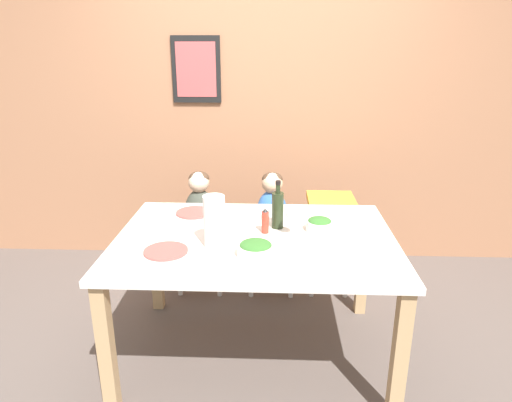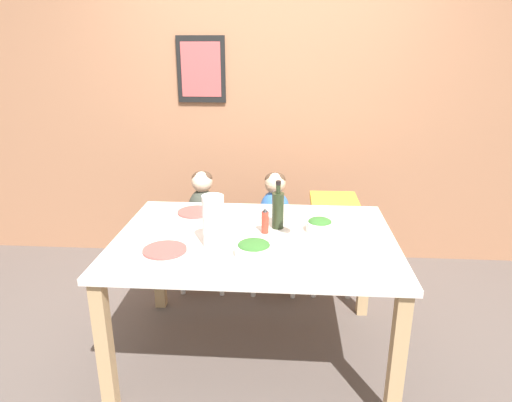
{
  "view_description": "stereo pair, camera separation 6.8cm",
  "coord_description": "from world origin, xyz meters",
  "px_view_note": "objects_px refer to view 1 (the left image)",
  "views": [
    {
      "loc": [
        0.1,
        -2.33,
        1.78
      ],
      "look_at": [
        0.0,
        0.08,
        0.95
      ],
      "focal_mm": 32.0,
      "sensor_mm": 36.0,
      "label": 1
    },
    {
      "loc": [
        0.17,
        -2.33,
        1.78
      ],
      "look_at": [
        0.0,
        0.08,
        0.95
      ],
      "focal_mm": 32.0,
      "sensor_mm": 36.0,
      "label": 2
    }
  ],
  "objects_px": {
    "paper_towel_roll": "(214,222)",
    "salad_bowl_large": "(256,249)",
    "chair_far_left": "(201,241)",
    "person_child_left": "(200,202)",
    "wine_bottle": "(278,209)",
    "wine_glass_near": "(292,214)",
    "chair_right_highchair": "(330,219)",
    "chair_far_center": "(271,242)",
    "person_child_center": "(272,203)",
    "salad_bowl_small": "(319,224)",
    "dinner_plate_front_left": "(166,251)",
    "dinner_plate_back_left": "(194,213)"
  },
  "relations": [
    {
      "from": "salad_bowl_large",
      "to": "salad_bowl_small",
      "type": "relative_size",
      "value": 1.22
    },
    {
      "from": "salad_bowl_large",
      "to": "chair_far_left",
      "type": "bearing_deg",
      "value": 113.39
    },
    {
      "from": "paper_towel_roll",
      "to": "salad_bowl_large",
      "type": "distance_m",
      "value": 0.26
    },
    {
      "from": "chair_far_center",
      "to": "dinner_plate_front_left",
      "type": "bearing_deg",
      "value": -117.47
    },
    {
      "from": "chair_right_highchair",
      "to": "salad_bowl_large",
      "type": "xyz_separation_m",
      "value": [
        -0.5,
        -1.06,
        0.24
      ]
    },
    {
      "from": "chair_far_center",
      "to": "wine_bottle",
      "type": "xyz_separation_m",
      "value": [
        0.04,
        -0.67,
        0.51
      ]
    },
    {
      "from": "wine_glass_near",
      "to": "person_child_center",
      "type": "bearing_deg",
      "value": 98.36
    },
    {
      "from": "chair_far_left",
      "to": "salad_bowl_small",
      "type": "xyz_separation_m",
      "value": [
        0.81,
        -0.71,
        0.43
      ]
    },
    {
      "from": "chair_far_center",
      "to": "wine_glass_near",
      "type": "relative_size",
      "value": 2.55
    },
    {
      "from": "person_child_center",
      "to": "salad_bowl_large",
      "type": "bearing_deg",
      "value": -94.02
    },
    {
      "from": "wine_bottle",
      "to": "wine_glass_near",
      "type": "height_order",
      "value": "wine_bottle"
    },
    {
      "from": "wine_glass_near",
      "to": "wine_bottle",
      "type": "bearing_deg",
      "value": 124.34
    },
    {
      "from": "person_child_left",
      "to": "salad_bowl_large",
      "type": "xyz_separation_m",
      "value": [
        0.46,
        -1.06,
        0.13
      ]
    },
    {
      "from": "paper_towel_roll",
      "to": "dinner_plate_back_left",
      "type": "height_order",
      "value": "paper_towel_roll"
    },
    {
      "from": "wine_bottle",
      "to": "salad_bowl_small",
      "type": "xyz_separation_m",
      "value": [
        0.24,
        -0.04,
        -0.08
      ]
    },
    {
      "from": "wine_bottle",
      "to": "wine_glass_near",
      "type": "bearing_deg",
      "value": -55.66
    },
    {
      "from": "person_child_center",
      "to": "salad_bowl_large",
      "type": "xyz_separation_m",
      "value": [
        -0.07,
        -1.06,
        0.13
      ]
    },
    {
      "from": "salad_bowl_small",
      "to": "paper_towel_roll",
      "type": "bearing_deg",
      "value": -157.2
    },
    {
      "from": "chair_far_left",
      "to": "paper_towel_roll",
      "type": "relative_size",
      "value": 1.6
    },
    {
      "from": "chair_far_left",
      "to": "salad_bowl_large",
      "type": "xyz_separation_m",
      "value": [
        0.46,
        -1.06,
        0.43
      ]
    },
    {
      "from": "wine_glass_near",
      "to": "salad_bowl_large",
      "type": "bearing_deg",
      "value": -125.82
    },
    {
      "from": "chair_far_center",
      "to": "wine_bottle",
      "type": "height_order",
      "value": "wine_bottle"
    },
    {
      "from": "chair_far_left",
      "to": "person_child_center",
      "type": "bearing_deg",
      "value": 0.11
    },
    {
      "from": "chair_right_highchair",
      "to": "dinner_plate_back_left",
      "type": "height_order",
      "value": "dinner_plate_back_left"
    },
    {
      "from": "chair_right_highchair",
      "to": "dinner_plate_front_left",
      "type": "distance_m",
      "value": 1.43
    },
    {
      "from": "paper_towel_roll",
      "to": "dinner_plate_front_left",
      "type": "height_order",
      "value": "paper_towel_roll"
    },
    {
      "from": "person_child_left",
      "to": "wine_bottle",
      "type": "relative_size",
      "value": 1.65
    },
    {
      "from": "chair_right_highchair",
      "to": "paper_towel_roll",
      "type": "xyz_separation_m",
      "value": [
        -0.72,
        -0.95,
        0.34
      ]
    },
    {
      "from": "person_child_center",
      "to": "wine_bottle",
      "type": "xyz_separation_m",
      "value": [
        0.04,
        -0.68,
        0.2
      ]
    },
    {
      "from": "chair_right_highchair",
      "to": "dinner_plate_front_left",
      "type": "xyz_separation_m",
      "value": [
        -0.97,
        -1.03,
        0.21
      ]
    },
    {
      "from": "salad_bowl_small",
      "to": "dinner_plate_back_left",
      "type": "bearing_deg",
      "value": 162.02
    },
    {
      "from": "chair_far_left",
      "to": "salad_bowl_small",
      "type": "relative_size",
      "value": 2.85
    },
    {
      "from": "chair_far_left",
      "to": "chair_right_highchair",
      "type": "distance_m",
      "value": 0.98
    },
    {
      "from": "chair_far_center",
      "to": "person_child_center",
      "type": "relative_size",
      "value": 0.95
    },
    {
      "from": "paper_towel_roll",
      "to": "chair_far_left",
      "type": "bearing_deg",
      "value": 104.04
    },
    {
      "from": "chair_right_highchair",
      "to": "person_child_left",
      "type": "bearing_deg",
      "value": 179.94
    },
    {
      "from": "chair_far_left",
      "to": "wine_glass_near",
      "type": "distance_m",
      "value": 1.15
    },
    {
      "from": "chair_right_highchair",
      "to": "wine_bottle",
      "type": "bearing_deg",
      "value": -120.14
    },
    {
      "from": "salad_bowl_large",
      "to": "dinner_plate_front_left",
      "type": "bearing_deg",
      "value": 177.25
    },
    {
      "from": "salad_bowl_large",
      "to": "dinner_plate_front_left",
      "type": "height_order",
      "value": "salad_bowl_large"
    },
    {
      "from": "chair_far_left",
      "to": "dinner_plate_back_left",
      "type": "bearing_deg",
      "value": -84.78
    },
    {
      "from": "paper_towel_roll",
      "to": "dinner_plate_back_left",
      "type": "relative_size",
      "value": 1.23
    },
    {
      "from": "chair_right_highchair",
      "to": "salad_bowl_small",
      "type": "xyz_separation_m",
      "value": [
        -0.15,
        -0.71,
        0.24
      ]
    },
    {
      "from": "chair_far_left",
      "to": "dinner_plate_back_left",
      "type": "relative_size",
      "value": 1.96
    },
    {
      "from": "dinner_plate_back_left",
      "to": "chair_right_highchair",
      "type": "bearing_deg",
      "value": 26.81
    },
    {
      "from": "chair_far_center",
      "to": "chair_far_left",
      "type": "bearing_deg",
      "value": 180.0
    },
    {
      "from": "wine_glass_near",
      "to": "salad_bowl_large",
      "type": "xyz_separation_m",
      "value": [
        -0.19,
        -0.26,
        -0.09
      ]
    },
    {
      "from": "person_child_left",
      "to": "dinner_plate_back_left",
      "type": "bearing_deg",
      "value": -84.79
    },
    {
      "from": "chair_far_left",
      "to": "wine_glass_near",
      "type": "xyz_separation_m",
      "value": [
        0.65,
        -0.79,
        0.52
      ]
    },
    {
      "from": "person_child_left",
      "to": "paper_towel_roll",
      "type": "distance_m",
      "value": 1.01
    }
  ]
}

